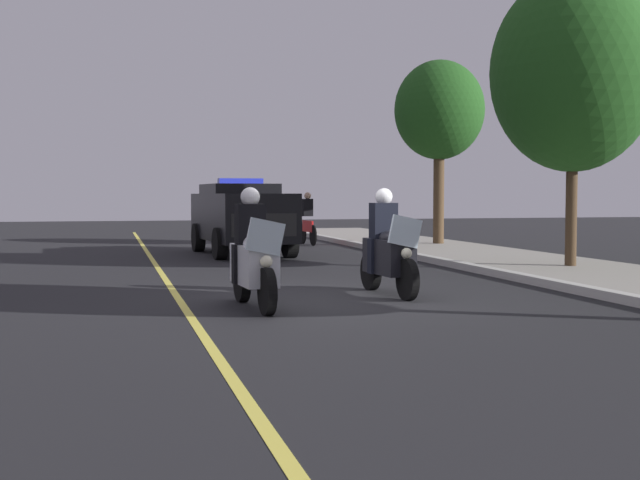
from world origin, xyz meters
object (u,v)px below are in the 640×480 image
Objects in this scene: tree_far_back at (439,111)px; police_suv at (241,215)px; police_motorcycle_lead_right at (388,252)px; police_motorcycle_lead_left at (253,259)px; tree_mid_block at (574,72)px; cyclist_background at (308,219)px.

police_suv is at bearing -73.43° from tree_far_back.
police_motorcycle_lead_right is 13.18m from tree_far_back.
police_motorcycle_lead_right is at bearing 113.02° from police_motorcycle_lead_left.
tree_far_back is at bearing 153.92° from police_motorcycle_lead_right.
tree_mid_block reaches higher than police_motorcycle_lead_right.
police_motorcycle_lead_right is at bearing -7.94° from cyclist_background.
tree_far_back is (-11.41, 5.59, 3.49)m from police_motorcycle_lead_right.
police_motorcycle_lead_right reaches higher than cyclist_background.
police_suv is 9.32m from tree_mid_block.
cyclist_background is at bearing 144.23° from police_suv.
tree_far_back is at bearing 63.24° from cyclist_background.
police_suv is at bearing -136.04° from tree_mid_block.
police_motorcycle_lead_right is 0.38× the size of tree_far_back.
tree_far_back is (-8.25, 0.38, -0.00)m from tree_mid_block.
tree_mid_block is at bearing 118.87° from police_motorcycle_lead_left.
police_motorcycle_lead_left is 10.60m from police_suv.
cyclist_background is 11.18m from tree_mid_block.
tree_mid_block is at bearing 121.33° from police_motorcycle_lead_right.
police_suv is 4.70m from cyclist_background.
police_suv is at bearing -174.64° from police_motorcycle_lead_right.
tree_mid_block is at bearing -2.66° from tree_far_back.
tree_far_back is at bearing 106.57° from police_suv.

